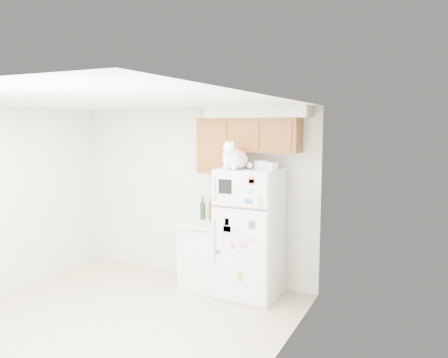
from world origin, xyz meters
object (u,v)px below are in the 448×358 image
Objects in this scene: refrigerator at (250,233)px; cat at (234,158)px; storage_box_front at (270,166)px; storage_box_back at (263,165)px; bottle_amber at (212,208)px; base_counter at (206,253)px; bottle_green at (203,208)px.

refrigerator is 1.02m from cat.
storage_box_front is at bearing 24.03° from cat.
storage_box_back is at bearing 171.70° from storage_box_front.
storage_box_back reaches higher than bottle_amber.
refrigerator is 0.74m from bottle_amber.
bottle_amber is at bearing 168.63° from storage_box_back.
base_counter is 1.53m from storage_box_back.
storage_box_front reaches higher than base_counter.
cat reaches higher than storage_box_back.
refrigerator is at bearing -157.63° from storage_box_back.
cat is at bearing -137.69° from storage_box_back.
storage_box_front is (0.14, -0.08, -0.01)m from storage_box_back.
refrigerator is 3.16× the size of cat.
storage_box_back is 0.16m from storage_box_front.
refrigerator is at bearing -6.09° from base_counter.
storage_box_back is at bearing -8.07° from bottle_green.
refrigerator is at bearing -161.30° from storage_box_front.
storage_box_back is at bearing -0.75° from base_counter.
cat is 1.61× the size of bottle_green.
storage_box_front is 1.18m from bottle_amber.
bottle_amber reaches higher than bottle_green.
bottle_amber is (-0.67, 0.21, 0.24)m from refrigerator.
base_counter is 2.73× the size of bottle_amber.
base_counter is 5.11× the size of storage_box_back.
storage_box_front is at bearing -5.33° from base_counter.
storage_box_front is 0.45× the size of bottle_amber.
refrigerator is at bearing 56.11° from cat.
bottle_green is at bearing -169.01° from storage_box_front.
storage_box_back is at bearing -10.32° from bottle_amber.
storage_box_front is (0.28, -0.02, 0.89)m from refrigerator.
bottle_green is (-0.96, 0.14, -0.66)m from storage_box_back.
refrigerator is 0.94m from storage_box_front.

